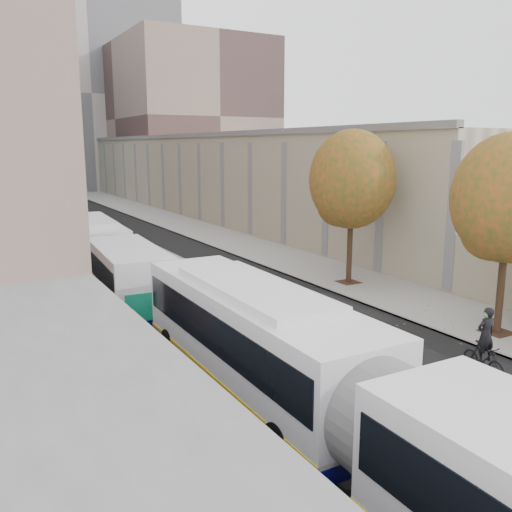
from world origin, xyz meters
TOP-DOWN VIEW (x-y plane):
  - bus_platform at (-3.88, 35.00)m, footprint 4.25×150.00m
  - sidewalk at (4.12, 35.00)m, footprint 4.75×150.00m
  - building_tan at (15.50, 64.00)m, footprint 18.00×92.00m
  - building_far_block at (6.00, 96.00)m, footprint 30.00×18.00m
  - tree_c at (3.60, 13.00)m, footprint 4.20×4.20m
  - tree_d at (3.60, 22.00)m, footprint 4.40×4.40m
  - bus_near at (-7.13, 9.07)m, footprint 2.96×18.61m
  - bus_far at (-7.51, 28.24)m, footprint 3.61×17.26m
  - cyclist at (-0.13, 10.72)m, footprint 0.74×1.81m
  - distant_car at (-8.01, 50.67)m, footprint 2.01×3.72m

SIDE VIEW (x-z plane):
  - sidewalk at x=4.12m, z-range 0.00..0.08m
  - bus_platform at x=-3.88m, z-range 0.00..0.15m
  - distant_car at x=-8.01m, z-range 0.00..1.20m
  - cyclist at x=-0.13m, z-range -0.29..1.95m
  - bus_far at x=-7.51m, z-range 0.13..2.99m
  - bus_near at x=-7.13m, z-range 0.14..3.24m
  - building_tan at x=15.50m, z-range 0.00..8.00m
  - tree_c at x=3.60m, z-range 1.61..8.89m
  - tree_d at x=3.60m, z-range 1.67..9.27m
  - building_far_block at x=6.00m, z-range 0.00..30.00m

